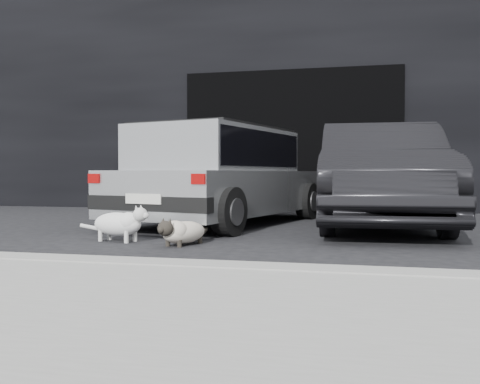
% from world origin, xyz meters
% --- Properties ---
extents(ground, '(80.00, 80.00, 0.00)m').
position_xyz_m(ground, '(0.00, 0.00, 0.00)').
color(ground, black).
rests_on(ground, ground).
extents(building_facade, '(34.00, 4.00, 5.00)m').
position_xyz_m(building_facade, '(1.00, 6.00, 2.50)').
color(building_facade, black).
rests_on(building_facade, ground).
extents(garage_opening, '(4.00, 0.10, 2.60)m').
position_xyz_m(garage_opening, '(1.00, 3.99, 1.30)').
color(garage_opening, black).
rests_on(garage_opening, ground).
extents(curb, '(18.00, 0.25, 0.12)m').
position_xyz_m(curb, '(1.00, -2.60, 0.06)').
color(curb, gray).
rests_on(curb, ground).
extents(sidewalk, '(18.00, 2.20, 0.11)m').
position_xyz_m(sidewalk, '(1.00, -3.80, 0.06)').
color(sidewalk, gray).
rests_on(sidewalk, ground).
extents(silver_hatchback, '(2.43, 3.84, 1.31)m').
position_xyz_m(silver_hatchback, '(0.43, 1.14, 0.72)').
color(silver_hatchback, '#BBBEC1').
rests_on(silver_hatchback, ground).
extents(second_car, '(1.60, 4.16, 1.35)m').
position_xyz_m(second_car, '(2.52, 1.26, 0.68)').
color(second_car, black).
rests_on(second_car, ground).
extents(cat_siamese, '(0.44, 0.80, 0.29)m').
position_xyz_m(cat_siamese, '(0.63, -1.02, 0.13)').
color(cat_siamese, beige).
rests_on(cat_siamese, ground).
extents(cat_white, '(0.81, 0.39, 0.38)m').
position_xyz_m(cat_white, '(-0.07, -0.88, 0.19)').
color(cat_white, white).
rests_on(cat_white, ground).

